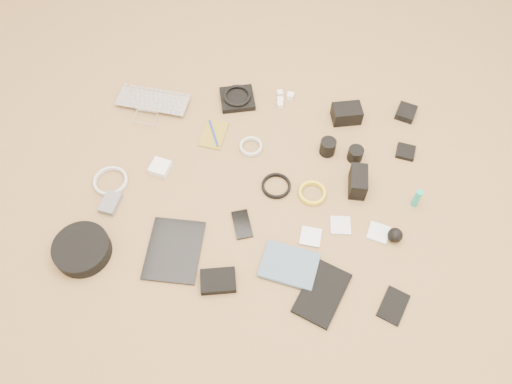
# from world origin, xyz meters

# --- Properties ---
(laptop) EXTENTS (0.36, 0.27, 0.03)m
(laptop) POSITION_xyz_m (-0.55, 0.37, 0.01)
(laptop) COLOR silver
(laptop) RESTS_ON ground
(headphone_pouch) EXTENTS (0.19, 0.18, 0.03)m
(headphone_pouch) POSITION_xyz_m (-0.14, 0.48, 0.01)
(headphone_pouch) COLOR black
(headphone_pouch) RESTS_ON ground
(headphones) EXTENTS (0.18, 0.18, 0.02)m
(headphones) POSITION_xyz_m (-0.14, 0.48, 0.04)
(headphones) COLOR black
(headphones) RESTS_ON headphone_pouch
(charger_a) EXTENTS (0.03, 0.03, 0.03)m
(charger_a) POSITION_xyz_m (0.06, 0.49, 0.01)
(charger_a) COLOR white
(charger_a) RESTS_ON ground
(charger_b) EXTENTS (0.04, 0.04, 0.03)m
(charger_b) POSITION_xyz_m (0.05, 0.54, 0.01)
(charger_b) COLOR white
(charger_b) RESTS_ON ground
(charger_c) EXTENTS (0.03, 0.03, 0.03)m
(charger_c) POSITION_xyz_m (0.11, 0.52, 0.01)
(charger_c) COLOR white
(charger_c) RESTS_ON ground
(charger_d) EXTENTS (0.03, 0.03, 0.02)m
(charger_d) POSITION_xyz_m (0.06, 0.46, 0.01)
(charger_d) COLOR white
(charger_d) RESTS_ON ground
(dslr_camera) EXTENTS (0.15, 0.12, 0.08)m
(dslr_camera) POSITION_xyz_m (0.37, 0.42, 0.04)
(dslr_camera) COLOR black
(dslr_camera) RESTS_ON ground
(lens_pouch) EXTENTS (0.11, 0.12, 0.03)m
(lens_pouch) POSITION_xyz_m (0.65, 0.48, 0.02)
(lens_pouch) COLOR black
(lens_pouch) RESTS_ON ground
(notebook_olive) EXTENTS (0.12, 0.17, 0.01)m
(notebook_olive) POSITION_xyz_m (-0.23, 0.26, 0.00)
(notebook_olive) COLOR olive
(notebook_olive) RESTS_ON ground
(pen_blue) EXTENTS (0.07, 0.15, 0.01)m
(pen_blue) POSITION_xyz_m (-0.23, 0.26, 0.01)
(pen_blue) COLOR #142CA6
(pen_blue) RESTS_ON notebook_olive
(cable_white_a) EXTENTS (0.13, 0.13, 0.01)m
(cable_white_a) POSITION_xyz_m (-0.05, 0.21, 0.01)
(cable_white_a) COLOR silver
(cable_white_a) RESTS_ON ground
(lens_a) EXTENTS (0.09, 0.09, 0.07)m
(lens_a) POSITION_xyz_m (0.29, 0.22, 0.04)
(lens_a) COLOR black
(lens_a) RESTS_ON ground
(lens_b) EXTENTS (0.07, 0.07, 0.06)m
(lens_b) POSITION_xyz_m (0.41, 0.20, 0.03)
(lens_b) COLOR black
(lens_b) RESTS_ON ground
(card_reader) EXTENTS (0.09, 0.09, 0.02)m
(card_reader) POSITION_xyz_m (0.64, 0.25, 0.01)
(card_reader) COLOR black
(card_reader) RESTS_ON ground
(power_brick) EXTENTS (0.10, 0.10, 0.03)m
(power_brick) POSITION_xyz_m (-0.43, 0.05, 0.02)
(power_brick) COLOR white
(power_brick) RESTS_ON ground
(cable_white_b) EXTENTS (0.16, 0.16, 0.01)m
(cable_white_b) POSITION_xyz_m (-0.63, -0.04, 0.01)
(cable_white_b) COLOR silver
(cable_white_b) RESTS_ON ground
(cable_black) EXTENTS (0.14, 0.14, 0.01)m
(cable_black) POSITION_xyz_m (0.08, 0.01, 0.01)
(cable_black) COLOR black
(cable_black) RESTS_ON ground
(cable_yellow) EXTENTS (0.15, 0.15, 0.01)m
(cable_yellow) POSITION_xyz_m (0.23, -0.01, 0.01)
(cable_yellow) COLOR yellow
(cable_yellow) RESTS_ON ground
(flash) EXTENTS (0.07, 0.13, 0.10)m
(flash) POSITION_xyz_m (0.42, 0.04, 0.05)
(flash) COLOR black
(flash) RESTS_ON ground
(lens_cleaner) EXTENTS (0.03, 0.03, 0.10)m
(lens_cleaner) POSITION_xyz_m (0.66, -0.01, 0.05)
(lens_cleaner) COLOR teal
(lens_cleaner) RESTS_ON ground
(battery_charger) EXTENTS (0.08, 0.11, 0.03)m
(battery_charger) POSITION_xyz_m (-0.60, -0.15, 0.01)
(battery_charger) COLOR slate
(battery_charger) RESTS_ON ground
(tablet) EXTENTS (0.21, 0.27, 0.01)m
(tablet) POSITION_xyz_m (-0.30, -0.33, 0.01)
(tablet) COLOR black
(tablet) RESTS_ON ground
(phone) EXTENTS (0.10, 0.14, 0.01)m
(phone) POSITION_xyz_m (-0.04, -0.19, 0.01)
(phone) COLOR black
(phone) RESTS_ON ground
(filter_case_left) EXTENTS (0.09, 0.09, 0.01)m
(filter_case_left) POSITION_xyz_m (0.24, -0.21, 0.01)
(filter_case_left) COLOR silver
(filter_case_left) RESTS_ON ground
(filter_case_mid) EXTENTS (0.09, 0.09, 0.01)m
(filter_case_mid) POSITION_xyz_m (0.36, -0.15, 0.01)
(filter_case_mid) COLOR silver
(filter_case_mid) RESTS_ON ground
(filter_case_right) EXTENTS (0.10, 0.10, 0.01)m
(filter_case_right) POSITION_xyz_m (0.51, -0.17, 0.01)
(filter_case_right) COLOR silver
(filter_case_right) RESTS_ON ground
(air_blower) EXTENTS (0.07, 0.07, 0.06)m
(air_blower) POSITION_xyz_m (0.57, -0.18, 0.03)
(air_blower) COLOR black
(air_blower) RESTS_ON ground
(headphone_case) EXTENTS (0.27, 0.27, 0.06)m
(headphone_case) POSITION_xyz_m (-0.65, -0.37, 0.03)
(headphone_case) COLOR black
(headphone_case) RESTS_ON ground
(drive_case) EXTENTS (0.15, 0.12, 0.03)m
(drive_case) POSITION_xyz_m (-0.10, -0.44, 0.02)
(drive_case) COLOR black
(drive_case) RESTS_ON ground
(paperback) EXTENTS (0.24, 0.20, 0.02)m
(paperback) POSITION_xyz_m (0.15, -0.43, 0.01)
(paperback) COLOR #415A6F
(paperback) RESTS_ON ground
(notebook_black_a) EXTENTS (0.23, 0.28, 0.02)m
(notebook_black_a) POSITION_xyz_m (0.29, -0.45, 0.01)
(notebook_black_a) COLOR black
(notebook_black_a) RESTS_ON ground
(notebook_black_b) EXTENTS (0.13, 0.16, 0.01)m
(notebook_black_b) POSITION_xyz_m (0.56, -0.47, 0.01)
(notebook_black_b) COLOR black
(notebook_black_b) RESTS_ON ground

